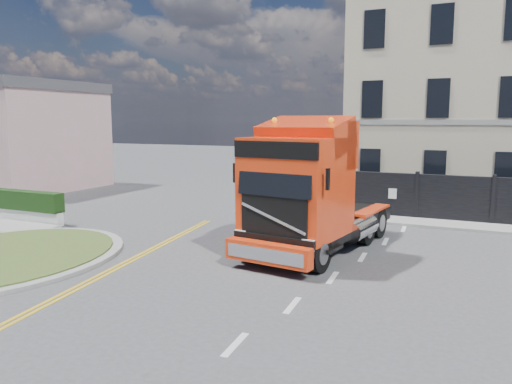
% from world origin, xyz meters
% --- Properties ---
extents(ground, '(120.00, 120.00, 0.00)m').
position_xyz_m(ground, '(0.00, 0.00, 0.00)').
color(ground, '#424244').
rests_on(ground, ground).
extents(seaside_bldg_pink, '(8.00, 8.00, 6.00)m').
position_xyz_m(seaside_bldg_pink, '(-20.00, 9.00, 3.00)').
color(seaside_bldg_pink, '#BD9893').
rests_on(seaside_bldg_pink, ground).
extents(hoarding_fence, '(18.80, 0.25, 2.00)m').
position_xyz_m(hoarding_fence, '(6.55, 9.00, 1.00)').
color(hoarding_fence, black).
rests_on(hoarding_fence, ground).
extents(georgian_building, '(12.30, 10.30, 12.80)m').
position_xyz_m(georgian_building, '(6.00, 16.50, 5.77)').
color(georgian_building, '#BFB298').
rests_on(georgian_building, ground).
extents(pavement_far, '(20.00, 1.60, 0.12)m').
position_xyz_m(pavement_far, '(6.00, 8.10, 0.06)').
color(pavement_far, gray).
rests_on(pavement_far, ground).
extents(truck, '(3.59, 7.43, 4.28)m').
position_xyz_m(truck, '(1.50, 1.58, 1.92)').
color(truck, black).
rests_on(truck, ground).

